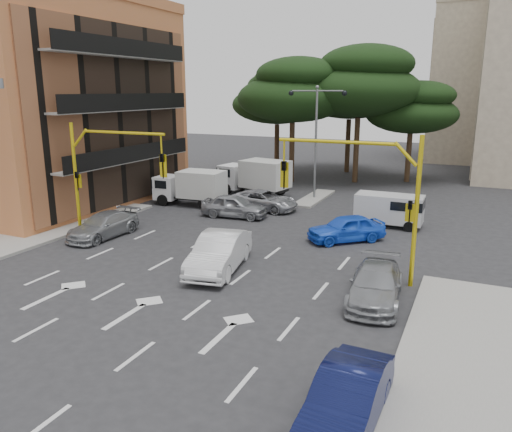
{
  "coord_description": "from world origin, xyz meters",
  "views": [
    {
      "loc": [
        10.73,
        -17.56,
        7.62
      ],
      "look_at": [
        0.87,
        4.04,
        1.6
      ],
      "focal_mm": 35.0,
      "sensor_mm": 36.0,
      "label": 1
    }
  ],
  "objects": [
    {
      "name": "pine_right",
      "position": [
        5.06,
        25.96,
        6.22
      ],
      "size": [
        7.49,
        7.49,
        8.37
      ],
      "color": "#382616",
      "rests_on": "ground"
    },
    {
      "name": "car_silver_parked",
      "position": [
        7.6,
        -0.09,
        0.65
      ],
      "size": [
        2.31,
        4.68,
        1.31
      ],
      "primitive_type": "imported",
      "rotation": [
        0.0,
        0.0,
        0.11
      ],
      "color": "gray",
      "rests_on": "ground"
    },
    {
      "name": "van_white",
      "position": [
        6.14,
        10.85,
        0.93
      ],
      "size": [
        3.75,
        1.73,
        1.87
      ],
      "primitive_type": null,
      "rotation": [
        0.0,
        0.0,
        -1.56
      ],
      "color": "silver",
      "rests_on": "ground"
    },
    {
      "name": "pine_left_near",
      "position": [
        -3.94,
        21.96,
        7.6
      ],
      "size": [
        9.15,
        9.15,
        10.23
      ],
      "color": "#382616",
      "rests_on": "ground"
    },
    {
      "name": "car_silver_cross_b",
      "position": [
        -2.85,
        9.0,
        0.7
      ],
      "size": [
        4.23,
        2.01,
        1.4
      ],
      "primitive_type": "imported",
      "rotation": [
        0.0,
        0.0,
        1.66
      ],
      "color": "gray",
      "rests_on": "ground"
    },
    {
      "name": "box_truck_b",
      "position": [
        -4.5,
        15.5,
        1.33
      ],
      "size": [
        5.73,
        3.18,
        2.67
      ],
      "primitive_type": null,
      "rotation": [
        0.0,
        0.0,
        1.4
      ],
      "color": "white",
      "rests_on": "ground"
    },
    {
      "name": "signal_mast_right",
      "position": [
        6.8,
        1.99,
        3.88
      ],
      "size": [
        5.79,
        0.37,
        6.0
      ],
      "color": "yellow",
      "rests_on": "ground"
    },
    {
      "name": "car_silver_wagon",
      "position": [
        -7.24,
        2.28,
        0.64
      ],
      "size": [
        1.95,
        4.46,
        1.28
      ],
      "primitive_type": "imported",
      "rotation": [
        0.0,
        0.0,
        -0.04
      ],
      "color": "#95979C",
      "rests_on": "ground"
    },
    {
      "name": "ground",
      "position": [
        0.0,
        0.0,
        0.0
      ],
      "size": [
        120.0,
        120.0,
        0.0
      ],
      "primitive_type": "plane",
      "color": "#28282B",
      "rests_on": "ground"
    },
    {
      "name": "street_lamp_center",
      "position": [
        0.0,
        16.0,
        5.43
      ],
      "size": [
        4.16,
        0.36,
        7.77
      ],
      "color": "slate",
      "rests_on": "median_strip"
    },
    {
      "name": "car_silver_cross_a",
      "position": [
        -2.0,
        11.5,
        0.63
      ],
      "size": [
        4.71,
        2.45,
        1.27
      ],
      "primitive_type": "imported",
      "rotation": [
        0.0,
        0.0,
        1.49
      ],
      "color": "#A8A9B0",
      "rests_on": "ground"
    },
    {
      "name": "car_blue_compact",
      "position": [
        4.68,
        6.91,
        0.69
      ],
      "size": [
        4.09,
        3.89,
        1.37
      ],
      "primitive_type": "imported",
      "rotation": [
        0.0,
        0.0,
        -0.84
      ],
      "color": "blue",
      "rests_on": "ground"
    },
    {
      "name": "car_white_hatch",
      "position": [
        0.78,
        0.41,
        0.8
      ],
      "size": [
        2.59,
        5.11,
        1.61
      ],
      "primitive_type": "imported",
      "rotation": [
        0.0,
        0.0,
        0.19
      ],
      "color": "silver",
      "rests_on": "ground"
    },
    {
      "name": "pine_center",
      "position": [
        1.06,
        23.96,
        8.3
      ],
      "size": [
        9.98,
        9.98,
        11.16
      ],
      "color": "#382616",
      "rests_on": "ground"
    },
    {
      "name": "signal_mast_left",
      "position": [
        -6.8,
        1.99,
        3.88
      ],
      "size": [
        5.79,
        0.37,
        6.0
      ],
      "color": "yellow",
      "rests_on": "ground"
    },
    {
      "name": "median_strip",
      "position": [
        0.0,
        16.0,
        0.07
      ],
      "size": [
        1.4,
        6.0,
        0.15
      ],
      "primitive_type": "cube",
      "color": "gray",
      "rests_on": "ground"
    },
    {
      "name": "box_truck_a",
      "position": [
        -7.08,
        10.75,
        1.19
      ],
      "size": [
        4.98,
        2.38,
        2.38
      ],
      "primitive_type": null,
      "rotation": [
        0.0,
        0.0,
        1.64
      ],
      "color": "white",
      "rests_on": "ground"
    },
    {
      "name": "pine_left_far",
      "position": [
        -6.94,
        25.96,
        6.91
      ],
      "size": [
        8.32,
        8.32,
        9.3
      ],
      "color": "#382616",
      "rests_on": "ground"
    },
    {
      "name": "pine_back",
      "position": [
        -0.94,
        28.96,
        7.6
      ],
      "size": [
        9.15,
        9.15,
        10.23
      ],
      "color": "#382616",
      "rests_on": "ground"
    },
    {
      "name": "apartment_orange",
      "position": [
        -17.95,
        8.0,
        6.85
      ],
      "size": [
        15.19,
        16.15,
        13.7
      ],
      "color": "#C5733E",
      "rests_on": "ground"
    },
    {
      "name": "car_navy_parked",
      "position": [
        8.43,
        -7.48,
        0.67
      ],
      "size": [
        1.52,
        4.12,
        1.35
      ],
      "primitive_type": "imported",
      "rotation": [
        0.0,
        0.0,
        -0.02
      ],
      "color": "#0B1039",
      "rests_on": "ground"
    }
  ]
}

